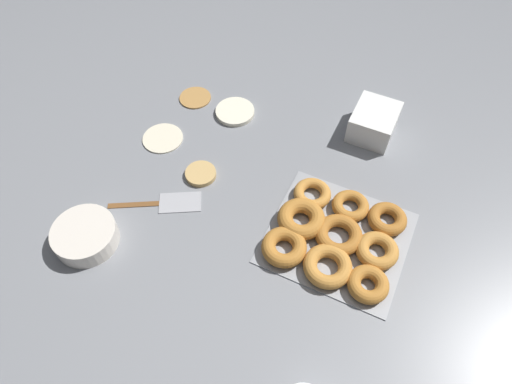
{
  "coord_description": "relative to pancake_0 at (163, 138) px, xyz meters",
  "views": [
    {
      "loc": [
        -0.6,
        -0.37,
        0.93
      ],
      "look_at": [
        -0.01,
        -0.09,
        0.04
      ],
      "focal_mm": 32.0,
      "sensor_mm": 36.0,
      "label": 1
    }
  ],
  "objects": [
    {
      "name": "donut_tray",
      "position": [
        -0.1,
        -0.53,
        0.01
      ],
      "size": [
        0.29,
        0.32,
        0.04
      ],
      "color": "#93969B",
      "rests_on": "ground_plane"
    },
    {
      "name": "pancake_1",
      "position": [
        0.18,
        0.0,
        0.0
      ],
      "size": [
        0.09,
        0.09,
        0.01
      ],
      "primitive_type": "cylinder",
      "color": "#B27F42",
      "rests_on": "ground_plane"
    },
    {
      "name": "pancake_3",
      "position": [
        0.17,
        -0.14,
        0.0
      ],
      "size": [
        0.11,
        0.11,
        0.01
      ],
      "primitive_type": "cylinder",
      "color": "silver",
      "rests_on": "ground_plane"
    },
    {
      "name": "batter_bowl",
      "position": [
        -0.35,
        -0.02,
        0.02
      ],
      "size": [
        0.15,
        0.15,
        0.05
      ],
      "color": "silver",
      "rests_on": "ground_plane"
    },
    {
      "name": "pancake_2",
      "position": [
        -0.07,
        -0.16,
        0.0
      ],
      "size": [
        0.08,
        0.08,
        0.01
      ],
      "primitive_type": "cylinder",
      "color": "tan",
      "rests_on": "ground_plane"
    },
    {
      "name": "ground_plane",
      "position": [
        -0.07,
        -0.23,
        -0.0
      ],
      "size": [
        3.0,
        3.0,
        0.0
      ],
      "primitive_type": "plane",
      "color": "gray"
    },
    {
      "name": "spatula",
      "position": [
        -0.18,
        -0.13,
        -0.0
      ],
      "size": [
        0.14,
        0.22,
        0.01
      ],
      "rotation": [
        0.0,
        0.0,
        5.22
      ],
      "color": "brown",
      "rests_on": "ground_plane"
    },
    {
      "name": "pancake_0",
      "position": [
        0.0,
        0.0,
        0.0
      ],
      "size": [
        0.11,
        0.11,
        0.01
      ],
      "primitive_type": "cylinder",
      "color": "beige",
      "rests_on": "ground_plane"
    },
    {
      "name": "container_stack",
      "position": [
        0.27,
        -0.51,
        0.04
      ],
      "size": [
        0.13,
        0.11,
        0.08
      ],
      "color": "white",
      "rests_on": "ground_plane"
    }
  ]
}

